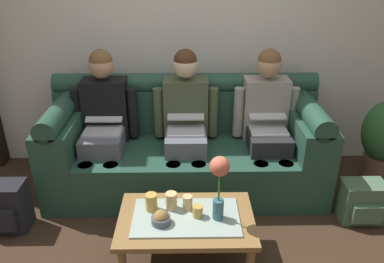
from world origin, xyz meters
name	(u,v)px	position (x,y,z in m)	size (l,w,h in m)	color
back_wall_patterned	(185,12)	(0.00, 1.70, 1.45)	(6.00, 0.12, 2.90)	silver
couch	(186,147)	(0.00, 1.17, 0.37)	(2.34, 0.88, 0.96)	#234738
person_left	(104,118)	(-0.70, 1.17, 0.66)	(0.56, 0.67, 1.22)	#595B66
person_middle	(186,117)	(0.00, 1.17, 0.66)	(0.56, 0.67, 1.22)	#595B66
person_right	(267,117)	(0.70, 1.17, 0.66)	(0.56, 0.67, 1.22)	#232326
coffee_table	(186,223)	(0.00, 0.19, 0.32)	(0.89, 0.57, 0.37)	olive
flower_vase	(219,179)	(0.21, 0.17, 0.68)	(0.12, 0.12, 0.45)	#336672
snack_bowl	(161,219)	(-0.16, 0.12, 0.41)	(0.12, 0.12, 0.10)	#4C5666
cup_near_left	(151,202)	(-0.23, 0.26, 0.43)	(0.08, 0.08, 0.12)	gold
cup_near_right	(188,202)	(0.01, 0.27, 0.42)	(0.07, 0.07, 0.10)	#DBB77A
cup_far_center	(171,201)	(-0.10, 0.28, 0.43)	(0.08, 0.08, 0.12)	#DBB77A
cup_far_left	(198,211)	(0.08, 0.19, 0.41)	(0.07, 0.07, 0.08)	gold
backpack_left	(6,207)	(-1.36, 0.55, 0.19)	(0.31, 0.25, 0.39)	black
backpack_right	(362,202)	(1.38, 0.61, 0.16)	(0.33, 0.25, 0.33)	#4C6B4C
potted_plant	(384,138)	(1.77, 1.19, 0.43)	(0.40, 0.40, 0.78)	brown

